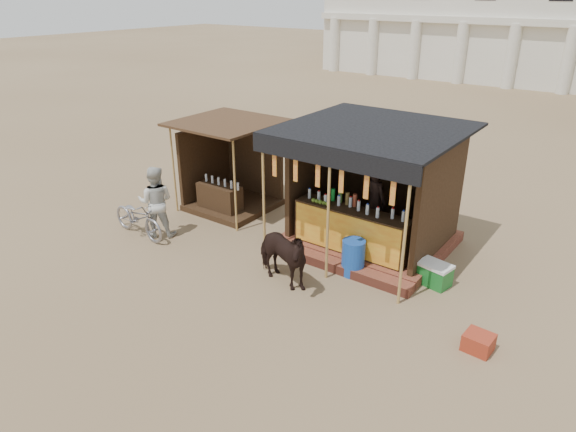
{
  "coord_description": "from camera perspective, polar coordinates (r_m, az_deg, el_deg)",
  "views": [
    {
      "loc": [
        5.73,
        -6.26,
        5.42
      ],
      "look_at": [
        0.0,
        1.6,
        1.1
      ],
      "focal_mm": 32.0,
      "sensor_mm": 36.0,
      "label": 1
    }
  ],
  "objects": [
    {
      "name": "blue_barrel",
      "position": [
        10.62,
        7.25,
        -4.59
      ],
      "size": [
        0.58,
        0.58,
        0.76
      ],
      "primitive_type": "cylinder",
      "rotation": [
        0.0,
        0.0,
        0.27
      ],
      "color": "#1648AB",
      "rests_on": "ground"
    },
    {
      "name": "red_crate",
      "position": [
        9.14,
        20.4,
        -13.02
      ],
      "size": [
        0.47,
        0.44,
        0.3
      ],
      "primitive_type": "cube",
      "rotation": [
        0.0,
        0.0,
        -0.07
      ],
      "color": "maroon",
      "rests_on": "ground"
    },
    {
      "name": "bystander",
      "position": [
        12.38,
        -14.48,
        1.54
      ],
      "size": [
        1.06,
        1.01,
        1.72
      ],
      "primitive_type": "imported",
      "rotation": [
        0.0,
        0.0,
        3.76
      ],
      "color": "beige",
      "rests_on": "ground"
    },
    {
      "name": "secondary_stall",
      "position": [
        13.79,
        -6.67,
        4.44
      ],
      "size": [
        2.4,
        2.4,
        2.38
      ],
      "color": "#362213",
      "rests_on": "ground"
    },
    {
      "name": "ground",
      "position": [
        10.07,
        -5.43,
        -8.74
      ],
      "size": [
        120.0,
        120.0,
        0.0
      ],
      "primitive_type": "plane",
      "color": "#846B4C",
      "rests_on": "ground"
    },
    {
      "name": "main_stall",
      "position": [
        11.58,
        9.15,
        1.32
      ],
      "size": [
        3.6,
        3.61,
        2.78
      ],
      "color": "brown",
      "rests_on": "ground"
    },
    {
      "name": "cooler",
      "position": [
        10.66,
        15.93,
        -6.2
      ],
      "size": [
        0.71,
        0.55,
        0.46
      ],
      "color": "#176B24",
      "rests_on": "ground"
    },
    {
      "name": "motorbike",
      "position": [
        12.63,
        -16.31,
        -0.15
      ],
      "size": [
        1.82,
        0.75,
        0.94
      ],
      "primitive_type": "imported",
      "rotation": [
        0.0,
        0.0,
        1.5
      ],
      "color": "gray",
      "rests_on": "ground"
    },
    {
      "name": "cow",
      "position": [
        10.06,
        -0.83,
        -4.45
      ],
      "size": [
        1.61,
        0.95,
        1.27
      ],
      "primitive_type": "imported",
      "rotation": [
        0.0,
        0.0,
        1.39
      ],
      "color": "black",
      "rests_on": "ground"
    },
    {
      "name": "background_building",
      "position": [
        37.05,
        25.59,
        19.57
      ],
      "size": [
        26.0,
        7.45,
        8.18
      ],
      "color": "silver",
      "rests_on": "ground"
    }
  ]
}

